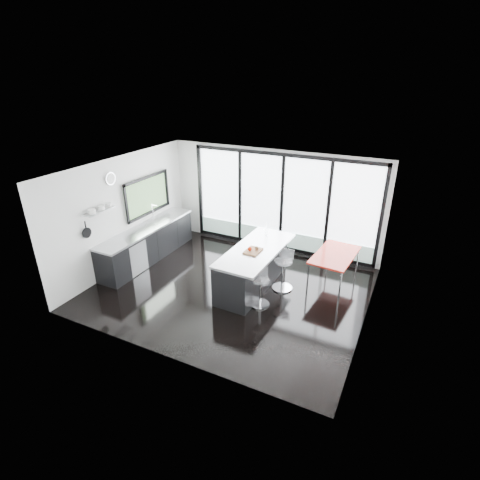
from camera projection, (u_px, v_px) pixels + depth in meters
The scene contains 11 objects.
floor at pixel (231, 289), 8.72m from camera, with size 6.00×5.00×0.00m, color black.
ceiling at pixel (229, 171), 7.56m from camera, with size 6.00×5.00×0.00m, color white.
wall_back at pixel (281, 207), 10.10m from camera, with size 6.00×0.09×2.80m.
wall_front at pixel (159, 289), 6.10m from camera, with size 6.00×0.00×2.80m, color silver.
wall_left at pixel (131, 203), 9.48m from camera, with size 0.26×5.00×2.80m.
wall_right at pixel (373, 262), 6.94m from camera, with size 0.00×5.00×2.80m, color silver.
counter_cabinets at pixel (148, 243), 9.92m from camera, with size 0.69×3.24×1.36m.
island at pixel (253, 267), 8.65m from camera, with size 1.07×2.43×1.28m.
bar_stool_near at pixel (260, 292), 8.00m from camera, with size 0.42×0.42×0.66m, color silver.
bar_stool_far at pixel (283, 275), 8.58m from camera, with size 0.47×0.47×0.74m, color silver.
red_table at pixel (334, 269), 8.78m from camera, with size 0.84×1.47×0.79m, color #A41C11.
Camera 1 is at (3.48, -6.59, 4.67)m, focal length 28.00 mm.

